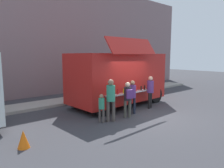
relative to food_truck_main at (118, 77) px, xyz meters
name	(u,v)px	position (x,y,z in m)	size (l,w,h in m)	color
ground_plane	(149,116)	(-0.37, -2.51, -1.56)	(60.00, 60.00, 0.00)	#38383D
curb_strip	(29,106)	(-4.01, 2.62, -1.49)	(28.00, 1.60, 0.15)	#9E998E
building_behind	(20,36)	(-3.01, 6.52, 2.51)	(32.00, 2.40, 8.14)	slate
food_truck_main	(118,77)	(0.00, 0.00, 0.00)	(5.57, 3.16, 3.60)	red
traffic_cone_orange	(23,139)	(-5.89, -2.18, -1.29)	(0.36, 0.36, 0.55)	orange
trash_bin	(137,86)	(4.12, 2.32, -1.14)	(0.60, 0.60, 0.85)	#2F6137
customer_front_ordering	(132,94)	(-0.73, -1.75, -0.60)	(0.33, 0.33, 1.60)	#1F2535
customer_mid_with_backpack	(128,96)	(-1.33, -2.04, -0.58)	(0.43, 0.52, 1.60)	#4C4A40
customer_rear_waiting	(111,97)	(-2.26, -1.97, -0.49)	(0.36, 0.36, 1.79)	#4E4540
customer_extra_browsing	(150,89)	(0.78, -1.61, -0.55)	(0.34, 0.34, 1.69)	black
child_near_queue	(102,106)	(-2.63, -1.82, -0.85)	(0.24, 0.24, 1.19)	#504642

